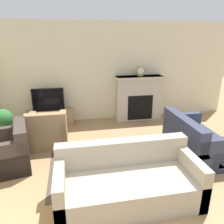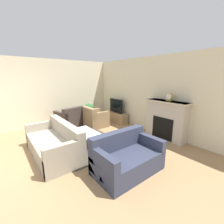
{
  "view_description": "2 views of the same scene",
  "coord_description": "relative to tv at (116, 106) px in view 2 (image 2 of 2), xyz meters",
  "views": [
    {
      "loc": [
        -0.61,
        -1.66,
        2.3
      ],
      "look_at": [
        0.25,
        2.73,
        0.75
      ],
      "focal_mm": 35.0,
      "sensor_mm": 36.0,
      "label": 1
    },
    {
      "loc": [
        3.9,
        -0.11,
        2.01
      ],
      "look_at": [
        0.16,
        2.79,
        0.88
      ],
      "focal_mm": 24.0,
      "sensor_mm": 36.0,
      "label": 2
    }
  ],
  "objects": [
    {
      "name": "tv",
      "position": [
        0.0,
        0.0,
        0.0
      ],
      "size": [
        0.82,
        0.06,
        0.61
      ],
      "color": "black",
      "rests_on": "tv_stand"
    },
    {
      "name": "wall_back",
      "position": [
        1.2,
        0.29,
        0.62
      ],
      "size": [
        8.14,
        0.06,
        2.7
      ],
      "color": "beige",
      "rests_on": "ground_plane"
    },
    {
      "name": "ground_plane",
      "position": [
        1.2,
        -4.07,
        -0.73
      ],
      "size": [
        20.0,
        20.0,
        0.0
      ],
      "primitive_type": "plane",
      "color": "#9E7A51"
    },
    {
      "name": "mantel_clock",
      "position": [
        2.52,
        0.07,
        0.66
      ],
      "size": [
        0.23,
        0.07,
        0.26
      ],
      "color": "#B79338",
      "rests_on": "fireplace"
    },
    {
      "name": "couch_sectional",
      "position": [
        1.32,
        -3.16,
        -0.44
      ],
      "size": [
        2.03,
        0.91,
        0.82
      ],
      "color": "#9E937F",
      "rests_on": "ground_plane"
    },
    {
      "name": "coffee_table",
      "position": [
        1.25,
        -2.24,
        -0.38
      ],
      "size": [
        1.06,
        0.63,
        0.38
      ],
      "color": "#333338",
      "rests_on": "ground_plane"
    },
    {
      "name": "couch_loveseat",
      "position": [
        3.0,
        -2.16,
        -0.43
      ],
      "size": [
        0.86,
        1.44,
        0.82
      ],
      "rotation": [
        0.0,
        0.0,
        1.57
      ],
      "color": "#33384C",
      "rests_on": "ground_plane"
    },
    {
      "name": "potted_plant",
      "position": [
        -0.92,
        -0.86,
        -0.2
      ],
      "size": [
        0.45,
        0.45,
        0.79
      ],
      "color": "#47474C",
      "rests_on": "ground_plane"
    },
    {
      "name": "armchair_by_window",
      "position": [
        -0.62,
        -1.95,
        -0.43
      ],
      "size": [
        1.0,
        1.02,
        0.82
      ],
      "rotation": [
        0.0,
        0.0,
        -1.37
      ],
      "color": "#3D332D",
      "rests_on": "ground_plane"
    },
    {
      "name": "armchair_accent",
      "position": [
        0.04,
        -1.14,
        -0.42
      ],
      "size": [
        0.83,
        0.81,
        0.82
      ],
      "rotation": [
        0.0,
        0.0,
        3.13
      ],
      "color": "#8C704C",
      "rests_on": "ground_plane"
    },
    {
      "name": "fireplace",
      "position": [
        2.5,
        0.07,
        -0.07
      ],
      "size": [
        1.43,
        0.44,
        1.25
      ],
      "color": "#BCB2A3",
      "rests_on": "ground_plane"
    },
    {
      "name": "wall_left",
      "position": [
        -1.4,
        -1.91,
        0.62
      ],
      "size": [
        0.06,
        7.33,
        2.7
      ],
      "color": "beige",
      "rests_on": "ground_plane"
    },
    {
      "name": "tv_stand",
      "position": [
        0.0,
        0.0,
        -0.51
      ],
      "size": [
        1.27,
        0.36,
        0.42
      ],
      "color": "#997A56",
      "rests_on": "ground_plane"
    },
    {
      "name": "area_rug",
      "position": [
        1.25,
        -2.17,
        -0.72
      ],
      "size": [
        2.26,
        1.83,
        0.0
      ],
      "color": "#4C4238",
      "rests_on": "ground_plane"
    }
  ]
}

